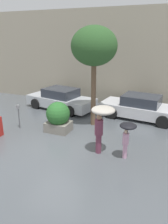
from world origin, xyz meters
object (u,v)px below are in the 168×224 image
(planter_box, at_px, (58,117))
(person_child, at_px, (127,132))
(parked_car_far, at_px, (141,108))
(street_tree, at_px, (94,47))
(person_adult, at_px, (102,118))
(parked_car_near, at_px, (61,99))
(parking_meter, at_px, (18,112))

(planter_box, height_order, person_child, planter_box)
(parked_car_far, bearing_deg, street_tree, 138.66)
(parked_car_far, relative_size, street_tree, 0.94)
(person_adult, height_order, person_child, person_adult)
(parked_car_near, height_order, parked_car_far, same)
(person_child, xyz_separation_m, parked_car_far, (-0.16, 4.63, -0.48))
(person_child, relative_size, parking_meter, 1.18)
(planter_box, relative_size, parked_car_far, 0.32)
(parked_car_near, bearing_deg, parking_meter, -175.75)
(parked_car_near, relative_size, street_tree, 0.95)
(planter_box, bearing_deg, street_tree, 49.08)
(person_child, distance_m, parked_car_near, 6.76)
(person_adult, height_order, parking_meter, person_adult)
(planter_box, distance_m, person_child, 3.77)
(street_tree, height_order, parking_meter, street_tree)
(person_adult, relative_size, person_child, 1.33)
(planter_box, xyz_separation_m, street_tree, (1.25, 1.44, 3.14))
(parked_car_far, distance_m, street_tree, 4.34)
(person_adult, relative_size, parking_meter, 1.58)
(person_child, bearing_deg, parked_car_far, 139.99)
(planter_box, bearing_deg, parking_meter, -167.85)
(parked_car_far, bearing_deg, person_child, -171.30)
(parked_car_near, xyz_separation_m, parked_car_far, (4.90, 0.16, 0.00))
(parked_car_near, relative_size, parking_meter, 3.80)
(planter_box, relative_size, parked_car_near, 0.32)
(person_adult, bearing_deg, planter_box, 141.29)
(person_adult, distance_m, parked_car_near, 6.06)
(parked_car_near, bearing_deg, planter_box, -143.29)
(person_child, xyz_separation_m, parked_car_near, (-5.06, 4.46, -0.48))
(parked_car_far, bearing_deg, planter_box, 141.54)
(parked_car_near, bearing_deg, parked_car_far, -77.10)
(person_child, height_order, parked_car_far, person_child)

